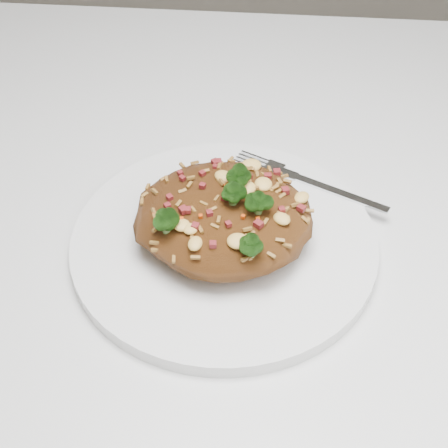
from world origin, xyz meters
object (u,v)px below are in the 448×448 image
Objects in this scene: fried_rice at (224,210)px; fork at (317,185)px; dining_table at (322,266)px; plate at (224,241)px.

fried_rice reaches higher than fork.
fork is at bearing 148.70° from dining_table.
dining_table is 0.15m from plate.
fried_rice reaches higher than plate.
plate is 1.77× the size of fried_rice.
plate is 1.79× the size of fork.
plate reaches higher than dining_table.
plate is at bearing 108.39° from fried_rice.
dining_table is 0.11m from fork.
fried_rice is at bearing -71.61° from plate.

